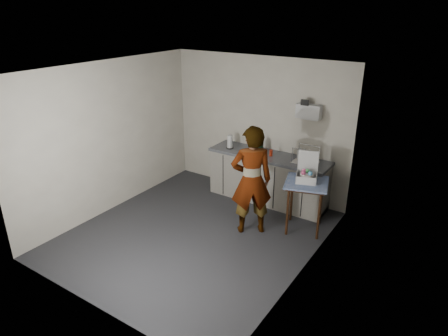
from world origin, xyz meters
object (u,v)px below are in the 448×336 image
Objects in this scene: soap_bottle at (260,145)px; kitchen_counter at (268,179)px; side_table at (306,188)px; paper_towel at (230,142)px; standing_man at (251,181)px; bakery_box at (307,175)px; dark_bottle at (262,146)px; dish_rack at (305,159)px; soda_can at (271,153)px.

kitchen_counter is at bearing 9.21° from soap_bottle.
soap_bottle is at bearing -170.79° from kitchen_counter.
kitchen_counter is at bearing 131.61° from side_table.
paper_towel is at bearing -174.92° from soap_bottle.
standing_man is 3.96× the size of bakery_box.
bakery_box is (0.68, 0.55, 0.06)m from standing_man.
dark_bottle is 1.32m from bakery_box.
soap_bottle is 0.88m from dish_rack.
side_table is at bearing -30.13° from dark_bottle.
soap_bottle is at bearing 5.08° from paper_towel.
side_table is 1.86m from paper_towel.
soap_bottle reaches higher than soda_can.
bakery_box is at bearing -64.54° from dish_rack.
dark_bottle is 0.51× the size of dish_rack.
paper_towel is (-0.83, -0.06, 0.06)m from soda_can.
kitchen_counter is 0.63m from dark_bottle.
soda_can is at bearing -117.10° from standing_man.
dish_rack is 0.60m from bakery_box.
paper_towel is at bearing 146.77° from side_table.
standing_man is 1.19m from soap_bottle.
standing_man is 1.48m from paper_towel.
standing_man is 0.88m from bakery_box.
kitchen_counter is 1.22m from bakery_box.
bakery_box reaches higher than dish_rack.
dish_rack is 0.93× the size of bakery_box.
paper_towel is at bearing -164.30° from dark_bottle.
side_table is at bearing -63.84° from dish_rack.
standing_man reaches higher than soda_can.
soap_bottle is at bearing -179.40° from soda_can.
bakery_box is (1.13, -0.53, -0.12)m from soap_bottle.
paper_towel is 1.80m from bakery_box.
side_table is at bearing -31.50° from kitchen_counter.
soap_bottle reaches higher than paper_towel.
soap_bottle is (-0.18, -0.03, 0.64)m from kitchen_counter.
bakery_box reaches higher than dark_bottle.
bakery_box reaches higher than side_table.
standing_man is (-0.71, -0.51, 0.15)m from side_table.
dish_rack is (0.69, -0.02, 0.55)m from kitchen_counter.
soap_bottle is 0.61m from paper_towel.
bakery_box is (0.26, -0.54, -0.03)m from dish_rack.
dish_rack reaches higher than paper_towel.
dish_rack is at bearing -1.70° from kitchen_counter.
kitchen_counter is 2.64× the size of side_table.
side_table is 1.39m from dark_bottle.
standing_man is at bearing -160.23° from bakery_box.
paper_towel is at bearing -176.14° from soda_can.
kitchen_counter is 0.54m from soda_can.
dish_rack is (0.89, -0.10, -0.04)m from dark_bottle.
dish_rack is at bearing 99.27° from side_table.
standing_man is at bearing -44.30° from paper_towel.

